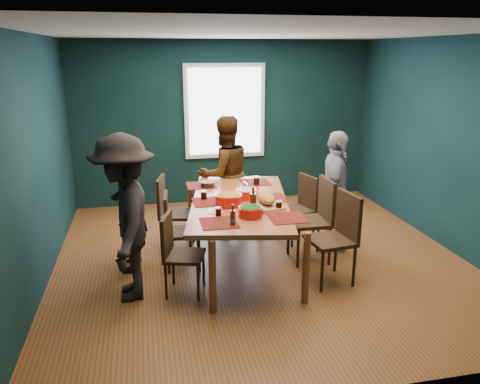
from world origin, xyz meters
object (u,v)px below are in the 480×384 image
object	(u,v)px
chair_left_near	(176,248)
bowl_dumpling	(245,193)
chair_right_near	(339,231)
bowl_salad	(229,199)
bowl_herbs	(250,211)
person_near_left	(125,219)
dining_table	(240,206)
chair_left_far	(170,207)
person_far_left	(128,205)
chair_right_far	(302,203)
chair_right_mid	(317,213)
person_right	(335,191)
cutting_board	(265,199)
chair_left_mid	(175,225)
person_back	(225,174)

from	to	relation	value
chair_left_near	bowl_dumpling	world-z (taller)	bowl_dumpling
chair_right_near	bowl_salad	world-z (taller)	chair_right_near
bowl_herbs	chair_left_near	bearing A→B (deg)	175.35
person_near_left	bowl_dumpling	distance (m)	1.48
dining_table	bowl_salad	distance (m)	0.26
dining_table	chair_left_far	xyz separation A→B (m)	(-0.78, 0.72, -0.19)
dining_table	person_far_left	bearing A→B (deg)	-177.72
chair_right_far	person_near_left	distance (m)	2.57
chair_right_mid	person_near_left	bearing A→B (deg)	-167.58
dining_table	person_near_left	xyz separation A→B (m)	(-1.29, -0.49, 0.12)
person_right	cutting_board	bearing A→B (deg)	138.55
chair_left_far	chair_right_near	distance (m)	2.21
person_right	dining_table	bearing A→B (deg)	125.58
chair_left_mid	person_right	xyz separation A→B (m)	(2.06, 0.17, 0.24)
person_far_left	cutting_board	xyz separation A→B (m)	(1.53, -0.41, 0.10)
chair_right_near	person_right	size ratio (longest dim) A/B	0.66
person_right	bowl_salad	world-z (taller)	person_right
chair_right_far	bowl_herbs	bearing A→B (deg)	-145.91
chair_right_mid	bowl_herbs	bearing A→B (deg)	-149.14
chair_left_mid	bowl_herbs	bearing A→B (deg)	-37.97
chair_left_near	bowl_salad	distance (m)	0.83
chair_left_near	chair_right_near	world-z (taller)	chair_right_near
chair_left_far	cutting_board	xyz separation A→B (m)	(1.04, -0.93, 0.34)
cutting_board	chair_right_near	bearing A→B (deg)	-35.72
chair_right_near	person_far_left	xyz separation A→B (m)	(-2.27, 0.80, 0.20)
chair_left_mid	cutting_board	xyz separation A→B (m)	(1.01, -0.31, 0.36)
person_right	cutting_board	world-z (taller)	person_right
person_right	person_near_left	size ratio (longest dim) A/B	0.90
chair_right_far	person_far_left	bearing A→B (deg)	174.33
chair_right_far	chair_right_near	distance (m)	1.24
person_far_left	bowl_dumpling	size ratio (longest dim) A/B	5.95
person_far_left	bowl_salad	distance (m)	1.18
chair_left_near	cutting_board	world-z (taller)	cutting_board
chair_left_mid	bowl_dumpling	bearing A→B (deg)	1.64
person_right	chair_left_near	bearing A→B (deg)	134.50
bowl_dumpling	chair_right_near	bearing A→B (deg)	-36.11
cutting_board	person_right	bearing A→B (deg)	16.97
chair_right_mid	bowl_salad	world-z (taller)	chair_right_mid
person_near_left	cutting_board	xyz separation A→B (m)	(1.55, 0.27, 0.03)
chair_left_near	chair_right_far	size ratio (longest dim) A/B	0.98
person_far_left	bowl_herbs	world-z (taller)	person_far_left
dining_table	person_back	size ratio (longest dim) A/B	1.42
chair_left_near	person_far_left	bearing A→B (deg)	141.09
chair_right_far	bowl_dumpling	distance (m)	1.14
cutting_board	bowl_dumpling	bearing A→B (deg)	114.50
person_back	person_near_left	size ratio (longest dim) A/B	0.95
chair_right_far	person_back	size ratio (longest dim) A/B	0.54
chair_left_near	person_right	size ratio (longest dim) A/B	0.56
chair_right_far	bowl_dumpling	size ratio (longest dim) A/B	3.36
dining_table	person_far_left	distance (m)	1.29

